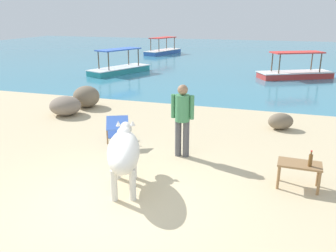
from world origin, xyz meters
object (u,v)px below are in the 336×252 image
(low_bench_table, at_px, (299,167))
(deck_chair_far, at_px, (118,128))
(cow, at_px, (124,151))
(boat_teal, at_px, (119,68))
(person_standing, at_px, (182,115))
(boat_blue, at_px, (163,50))
(bottle, at_px, (310,160))
(boat_red, at_px, (295,72))

(low_bench_table, xyz_separation_m, deck_chair_far, (-4.14, 1.13, -0.01))
(cow, bearing_deg, boat_teal, 3.86)
(deck_chair_far, bearing_deg, person_standing, -125.44)
(cow, relative_size, boat_blue, 0.50)
(boat_teal, relative_size, boat_blue, 1.00)
(boat_teal, distance_m, boat_blue, 9.66)
(deck_chair_far, xyz_separation_m, boat_blue, (-5.35, 19.49, -0.13))
(bottle, bearing_deg, boat_red, 89.70)
(person_standing, height_order, boat_teal, person_standing)
(boat_teal, xyz_separation_m, boat_blue, (-0.75, 9.63, 0.00))
(cow, relative_size, person_standing, 1.19)
(person_standing, height_order, boat_red, person_standing)
(cow, distance_m, boat_blue, 22.53)
(cow, height_order, boat_red, boat_red)
(deck_chair_far, bearing_deg, low_bench_table, -129.88)
(bottle, xyz_separation_m, deck_chair_far, (-4.30, 1.21, -0.21))
(person_standing, relative_size, boat_teal, 0.42)
(boat_teal, bearing_deg, bottle, -119.61)
(boat_teal, bearing_deg, boat_red, -60.17)
(cow, bearing_deg, person_standing, -40.68)
(deck_chair_far, bearing_deg, boat_blue, -9.25)
(deck_chair_far, distance_m, person_standing, 1.84)
(bottle, xyz_separation_m, boat_blue, (-9.65, 20.71, -0.35))
(person_standing, xyz_separation_m, boat_teal, (-6.32, 10.19, -0.70))
(person_standing, distance_m, boat_blue, 21.06)
(low_bench_table, xyz_separation_m, boat_teal, (-8.74, 10.99, -0.15))
(cow, bearing_deg, low_bench_table, -94.36)
(boat_blue, bearing_deg, person_standing, 35.87)
(deck_chair_far, height_order, boat_red, boat_red)
(boat_teal, bearing_deg, low_bench_table, -119.91)
(boat_blue, bearing_deg, cow, 32.94)
(person_standing, distance_m, boat_teal, 12.01)
(boat_blue, bearing_deg, low_bench_table, 40.95)
(low_bench_table, height_order, person_standing, person_standing)
(boat_teal, height_order, boat_blue, same)
(low_bench_table, bearing_deg, person_standing, 164.07)
(low_bench_table, xyz_separation_m, boat_red, (0.22, 12.29, -0.15))
(cow, bearing_deg, boat_blue, -5.02)
(bottle, bearing_deg, person_standing, 161.09)
(low_bench_table, relative_size, boat_blue, 0.20)
(person_standing, relative_size, boat_red, 0.43)
(boat_red, distance_m, boat_blue, 12.80)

